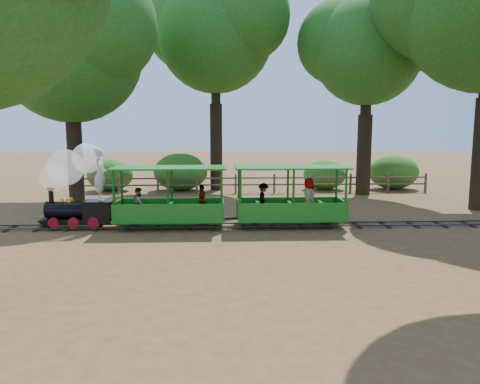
{
  "coord_description": "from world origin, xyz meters",
  "views": [
    {
      "loc": [
        -1.84,
        -15.92,
        3.54
      ],
      "look_at": [
        -1.11,
        0.5,
        1.16
      ],
      "focal_mm": 35.0,
      "sensor_mm": 36.0,
      "label": 1
    }
  ],
  "objects_px": {
    "carriage_rear": "(289,203)",
    "carriage_front": "(170,205)",
    "fence": "(255,182)",
    "locomotive": "(74,180)"
  },
  "relations": [
    {
      "from": "carriage_front",
      "to": "fence",
      "type": "relative_size",
      "value": 0.21
    },
    {
      "from": "carriage_rear",
      "to": "fence",
      "type": "height_order",
      "value": "carriage_rear"
    },
    {
      "from": "locomotive",
      "to": "carriage_front",
      "type": "xyz_separation_m",
      "value": [
        3.23,
        -0.09,
        -0.9
      ]
    },
    {
      "from": "carriage_front",
      "to": "locomotive",
      "type": "bearing_deg",
      "value": 178.37
    },
    {
      "from": "carriage_front",
      "to": "fence",
      "type": "bearing_deg",
      "value": 66.16
    },
    {
      "from": "carriage_rear",
      "to": "carriage_front",
      "type": "bearing_deg",
      "value": -179.5
    },
    {
      "from": "carriage_front",
      "to": "fence",
      "type": "xyz_separation_m",
      "value": [
        3.55,
        8.02,
        -0.21
      ]
    },
    {
      "from": "locomotive",
      "to": "carriage_rear",
      "type": "height_order",
      "value": "locomotive"
    },
    {
      "from": "locomotive",
      "to": "fence",
      "type": "bearing_deg",
      "value": 49.48
    },
    {
      "from": "locomotive",
      "to": "carriage_front",
      "type": "height_order",
      "value": "locomotive"
    }
  ]
}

